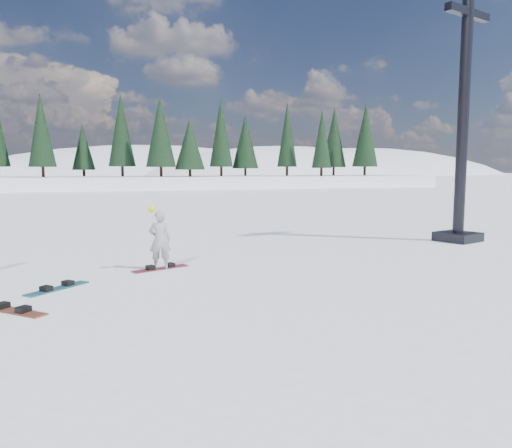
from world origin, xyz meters
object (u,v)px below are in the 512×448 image
Objects in this scene: lift_tower at (462,143)px; snowboard_loose_b at (13,311)px; snowboarder_woman at (160,239)px; snowboard_loose_a at (57,289)px.

lift_tower is 14.83m from snowboard_loose_b.
snowboarder_woman reaches higher than snowboard_loose_a.
snowboard_loose_a is at bearing 111.35° from snowboard_loose_b.
lift_tower is at bearing -29.80° from snowboard_loose_a.
lift_tower is 5.60× the size of snowboard_loose_a.
snowboard_loose_b is at bearing 50.25° from snowboarder_woman.
lift_tower is 5.60× the size of snowboard_loose_b.
snowboard_loose_a is at bearing 175.69° from lift_tower.
snowboard_loose_b is (-2.99, -3.02, -0.75)m from snowboarder_woman.
lift_tower is at bearing -165.38° from snowboarder_woman.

